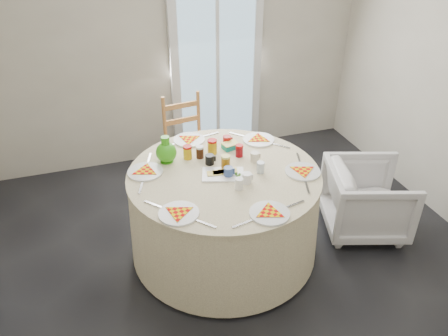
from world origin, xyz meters
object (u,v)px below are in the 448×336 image
object	(u,v)px
table	(224,213)
green_pitcher	(166,149)
wooden_chair	(189,144)
armchair	(368,192)

from	to	relation	value
table	green_pitcher	xyz separation A→B (m)	(-0.38, 0.30, 0.49)
table	wooden_chair	xyz separation A→B (m)	(-0.02, 1.06, 0.09)
table	wooden_chair	world-z (taller)	wooden_chair
wooden_chair	armchair	bearing A→B (deg)	-48.97
table	armchair	world-z (taller)	table
green_pitcher	armchair	bearing A→B (deg)	0.79
table	armchair	xyz separation A→B (m)	(1.26, -0.12, 0.02)
armchair	green_pitcher	world-z (taller)	green_pitcher
green_pitcher	table	bearing A→B (deg)	-23.20
armchair	green_pitcher	bearing A→B (deg)	93.13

